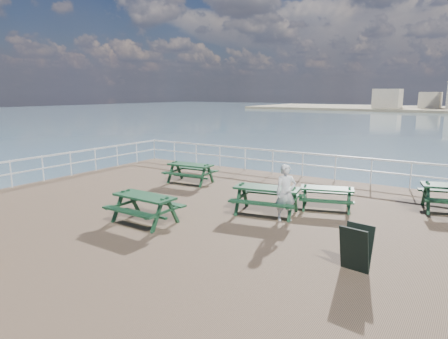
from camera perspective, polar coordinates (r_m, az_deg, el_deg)
ground at (r=12.34m, az=-0.96°, el=-7.23°), size 18.00×14.00×0.30m
railing at (r=14.24m, az=4.54°, el=-0.52°), size 17.77×13.76×1.10m
picnic_table_a at (r=16.54m, az=-4.83°, el=0.05°), size 1.98×1.65×0.90m
picnic_table_b at (r=13.22m, az=14.48°, el=-3.34°), size 1.97×1.76×0.80m
picnic_table_d at (r=11.72m, az=-11.28°, el=-4.67°), size 1.92×1.57×0.92m
picnic_table_e at (r=12.38m, az=6.13°, el=-3.54°), size 2.24×1.94×0.96m
sandwich_board at (r=8.95m, az=18.33°, el=-10.68°), size 0.66×0.53×1.00m
person at (r=11.74m, az=8.81°, el=-3.32°), size 0.72×0.70×1.66m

